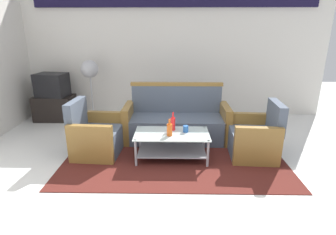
% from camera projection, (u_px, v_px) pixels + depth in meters
% --- Properties ---
extents(ground_plane, '(14.00, 14.00, 0.00)m').
position_uv_depth(ground_plane, '(175.00, 185.00, 3.44)').
color(ground_plane, white).
extents(wall_back, '(6.52, 0.19, 2.80)m').
position_uv_depth(wall_back, '(175.00, 48.00, 5.88)').
color(wall_back, silver).
rests_on(wall_back, ground).
extents(rug, '(3.28, 2.11, 0.01)m').
position_uv_depth(rug, '(174.00, 155.00, 4.25)').
color(rug, '#511E19').
rests_on(rug, ground).
extents(couch, '(1.80, 0.75, 0.96)m').
position_uv_depth(couch, '(176.00, 122.00, 4.78)').
color(couch, '#4C5666').
rests_on(couch, rug).
extents(armchair_left, '(0.74, 0.80, 0.85)m').
position_uv_depth(armchair_left, '(96.00, 136.00, 4.22)').
color(armchair_left, '#4C5666').
rests_on(armchair_left, rug).
extents(armchair_right, '(0.74, 0.80, 0.85)m').
position_uv_depth(armchair_right, '(255.00, 138.00, 4.14)').
color(armchair_right, '#4C5666').
rests_on(armchair_right, rug).
extents(coffee_table, '(1.10, 0.60, 0.40)m').
position_uv_depth(coffee_table, '(172.00, 142.00, 4.06)').
color(coffee_table, silver).
rests_on(coffee_table, rug).
extents(bottle_orange, '(0.08, 0.08, 0.25)m').
position_uv_depth(bottle_orange, '(170.00, 129.00, 3.90)').
color(bottle_orange, '#D85919').
rests_on(bottle_orange, coffee_table).
extents(bottle_red, '(0.07, 0.07, 0.28)m').
position_uv_depth(bottle_red, '(173.00, 123.00, 4.11)').
color(bottle_red, red).
rests_on(bottle_red, coffee_table).
extents(cup, '(0.08, 0.08, 0.10)m').
position_uv_depth(cup, '(186.00, 129.00, 4.05)').
color(cup, '#2659A5').
rests_on(cup, coffee_table).
extents(tv_stand, '(0.80, 0.50, 0.52)m').
position_uv_depth(tv_stand, '(55.00, 108.00, 5.82)').
color(tv_stand, black).
rests_on(tv_stand, ground).
extents(television, '(0.65, 0.52, 0.48)m').
position_uv_depth(television, '(52.00, 85.00, 5.67)').
color(television, black).
rests_on(television, tv_stand).
extents(pedestal_fan, '(0.36, 0.36, 1.27)m').
position_uv_depth(pedestal_fan, '(90.00, 72.00, 5.62)').
color(pedestal_fan, '#2D2D33').
rests_on(pedestal_fan, ground).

